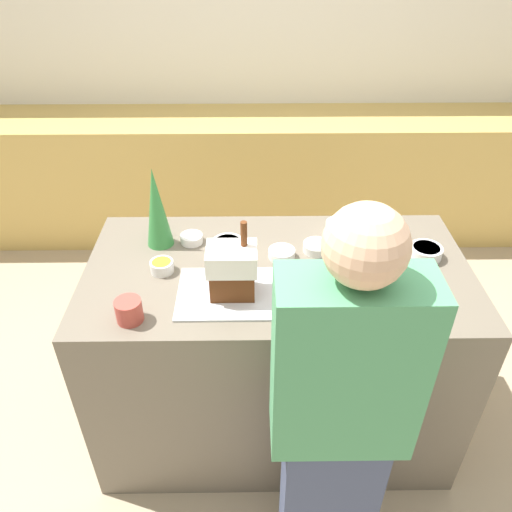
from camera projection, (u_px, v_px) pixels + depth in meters
ground_plane at (273, 416)px, 2.58m from camera, size 12.00×12.00×0.00m
wall_back at (265, 50)px, 3.57m from camera, size 8.00×0.05×2.60m
back_cabinet_block at (265, 177)px, 3.79m from camera, size 6.00×0.60×0.92m
kitchen_island at (275, 351)px, 2.30m from camera, size 1.57×0.82×0.95m
baking_tray at (233, 293)px, 1.89m from camera, size 0.42×0.31×0.01m
gingerbread_house at (232, 270)px, 1.82m from camera, size 0.18×0.14×0.30m
decorative_tree at (156, 208)px, 2.06m from camera, size 0.11×0.11×0.36m
candy_bowl_behind_tray at (317, 247)px, 2.11m from camera, size 0.11×0.11×0.04m
candy_bowl_beside_tree at (339, 227)px, 2.22m from camera, size 0.12×0.12×0.05m
candy_bowl_center_rear at (228, 245)px, 2.12m from camera, size 0.13×0.13×0.04m
candy_bowl_near_tray_right at (282, 253)px, 2.07m from camera, size 0.11×0.11×0.04m
candy_bowl_far_left at (192, 238)px, 2.16m from camera, size 0.10×0.10×0.04m
candy_bowl_front_corner at (162, 266)px, 1.99m from camera, size 0.09×0.09×0.05m
candy_bowl_near_tray_left at (426, 252)px, 2.07m from camera, size 0.13×0.13×0.05m
cookbook at (381, 231)px, 2.23m from camera, size 0.21×0.16×0.02m
mug at (129, 311)px, 1.75m from camera, size 0.10×0.10×0.09m
person at (338, 423)px, 1.56m from camera, size 0.42×0.53×1.61m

